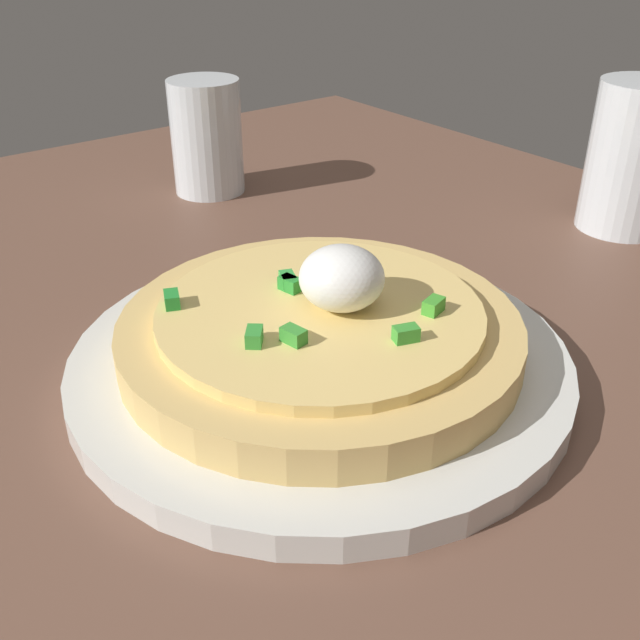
% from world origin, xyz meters
% --- Properties ---
extents(dining_table, '(1.16, 0.69, 0.03)m').
position_xyz_m(dining_table, '(0.00, 0.00, 0.02)').
color(dining_table, brown).
rests_on(dining_table, ground).
extents(plate, '(0.28, 0.28, 0.02)m').
position_xyz_m(plate, '(-0.05, -0.09, 0.04)').
color(plate, silver).
rests_on(plate, dining_table).
extents(pizza, '(0.23, 0.23, 0.06)m').
position_xyz_m(pizza, '(-0.05, -0.09, 0.06)').
color(pizza, '#DBB469').
rests_on(pizza, plate).
extents(cup_near, '(0.07, 0.07, 0.12)m').
position_xyz_m(cup_near, '(-0.07, 0.24, 0.09)').
color(cup_near, silver).
rests_on(cup_near, dining_table).
extents(cup_far, '(0.06, 0.06, 0.10)m').
position_xyz_m(cup_far, '(-0.36, 0.01, 0.08)').
color(cup_far, silver).
rests_on(cup_far, dining_table).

